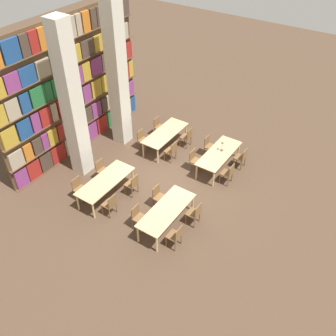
{
  "coord_description": "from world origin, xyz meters",
  "views": [
    {
      "loc": [
        -9.05,
        -6.18,
        9.57
      ],
      "look_at": [
        0.0,
        -0.13,
        0.68
      ],
      "focal_mm": 40.0,
      "sensor_mm": 36.0,
      "label": 1
    }
  ],
  "objects_px": {
    "reading_table_0": "(166,211)",
    "chair_13": "(143,139)",
    "chair_15": "(159,126)",
    "chair_11": "(102,170)",
    "chair_14": "(187,137)",
    "chair_9": "(79,188)",
    "reading_table_3": "(165,134)",
    "reading_table_1": "(219,154)",
    "chair_10": "(132,184)",
    "chair_3": "(159,196)",
    "chair_6": "(241,157)",
    "chair_2": "(195,213)",
    "desk_lamp_0": "(222,145)",
    "chair_0": "(176,236)",
    "chair_12": "(172,151)",
    "pillar_center": "(117,77)",
    "chair_4": "(228,173)",
    "chair_7": "(209,145)",
    "pillar_left": "(72,103)",
    "chair_8": "(110,204)",
    "chair_1": "(138,217)",
    "reading_table_2": "(105,182)",
    "chair_5": "(195,160)"
  },
  "relations": [
    {
      "from": "pillar_left",
      "to": "chair_4",
      "type": "height_order",
      "value": "pillar_left"
    },
    {
      "from": "chair_0",
      "to": "chair_12",
      "type": "bearing_deg",
      "value": 34.98
    },
    {
      "from": "chair_11",
      "to": "chair_14",
      "type": "xyz_separation_m",
      "value": [
        3.71,
        -1.52,
        0.0
      ]
    },
    {
      "from": "pillar_left",
      "to": "pillar_center",
      "type": "relative_size",
      "value": 1.0
    },
    {
      "from": "chair_10",
      "to": "chair_15",
      "type": "relative_size",
      "value": 1.0
    },
    {
      "from": "chair_4",
      "to": "chair_13",
      "type": "xyz_separation_m",
      "value": [
        -0.0,
        4.03,
        0.0
      ]
    },
    {
      "from": "chair_6",
      "to": "pillar_center",
      "type": "bearing_deg",
      "value": 102.2
    },
    {
      "from": "chair_4",
      "to": "chair_0",
      "type": "bearing_deg",
      "value": -179.8
    },
    {
      "from": "chair_2",
      "to": "desk_lamp_0",
      "type": "xyz_separation_m",
      "value": [
        3.31,
        0.74,
        0.55
      ]
    },
    {
      "from": "pillar_left",
      "to": "chair_1",
      "type": "bearing_deg",
      "value": -108.1
    },
    {
      "from": "reading_table_2",
      "to": "chair_2",
      "type": "bearing_deg",
      "value": -79.62
    },
    {
      "from": "chair_10",
      "to": "reading_table_3",
      "type": "bearing_deg",
      "value": 12.11
    },
    {
      "from": "chair_0",
      "to": "chair_4",
      "type": "xyz_separation_m",
      "value": [
        3.68,
        0.01,
        0.0
      ]
    },
    {
      "from": "reading_table_3",
      "to": "chair_15",
      "type": "height_order",
      "value": "chair_15"
    },
    {
      "from": "pillar_left",
      "to": "chair_12",
      "type": "xyz_separation_m",
      "value": [
        2.46,
        -2.62,
        -2.51
      ]
    },
    {
      "from": "chair_3",
      "to": "chair_13",
      "type": "height_order",
      "value": "same"
    },
    {
      "from": "reading_table_0",
      "to": "chair_13",
      "type": "xyz_separation_m",
      "value": [
        3.11,
        3.31,
        -0.19
      ]
    },
    {
      "from": "chair_7",
      "to": "chair_13",
      "type": "distance_m",
      "value": 2.82
    },
    {
      "from": "chair_12",
      "to": "chair_14",
      "type": "relative_size",
      "value": 1.0
    },
    {
      "from": "chair_6",
      "to": "chair_7",
      "type": "bearing_deg",
      "value": 90.0
    },
    {
      "from": "chair_8",
      "to": "chair_0",
      "type": "bearing_deg",
      "value": -88.57
    },
    {
      "from": "chair_13",
      "to": "chair_15",
      "type": "height_order",
      "value": "same"
    },
    {
      "from": "reading_table_1",
      "to": "chair_10",
      "type": "xyz_separation_m",
      "value": [
        -3.12,
        1.89,
        -0.19
      ]
    },
    {
      "from": "chair_6",
      "to": "chair_13",
      "type": "xyz_separation_m",
      "value": [
        -1.17,
        4.03,
        0.0
      ]
    },
    {
      "from": "chair_1",
      "to": "chair_4",
      "type": "relative_size",
      "value": 1.0
    },
    {
      "from": "chair_3",
      "to": "chair_15",
      "type": "height_order",
      "value": "same"
    },
    {
      "from": "reading_table_3",
      "to": "chair_12",
      "type": "distance_m",
      "value": 0.98
    },
    {
      "from": "chair_9",
      "to": "chair_15",
      "type": "distance_m",
      "value": 4.95
    },
    {
      "from": "chair_13",
      "to": "chair_15",
      "type": "distance_m",
      "value": 1.2
    },
    {
      "from": "chair_10",
      "to": "chair_11",
      "type": "distance_m",
      "value": 1.46
    },
    {
      "from": "pillar_center",
      "to": "chair_12",
      "type": "relative_size",
      "value": 6.71
    },
    {
      "from": "chair_2",
      "to": "reading_table_1",
      "type": "xyz_separation_m",
      "value": [
        3.12,
        0.74,
        0.19
      ]
    },
    {
      "from": "chair_1",
      "to": "chair_10",
      "type": "distance_m",
      "value": 1.66
    },
    {
      "from": "reading_table_1",
      "to": "reading_table_3",
      "type": "distance_m",
      "value": 2.56
    },
    {
      "from": "chair_12",
      "to": "chair_13",
      "type": "relative_size",
      "value": 1.0
    },
    {
      "from": "pillar_center",
      "to": "chair_0",
      "type": "xyz_separation_m",
      "value": [
        -3.73,
        -5.2,
        -2.51
      ]
    },
    {
      "from": "chair_9",
      "to": "chair_12",
      "type": "xyz_separation_m",
      "value": [
        3.75,
        -1.52,
        0.0
      ]
    },
    {
      "from": "chair_3",
      "to": "chair_4",
      "type": "xyz_separation_m",
      "value": [
        2.51,
        -1.45,
        0.0
      ]
    },
    {
      "from": "chair_9",
      "to": "reading_table_3",
      "type": "relative_size",
      "value": 0.38
    },
    {
      "from": "chair_3",
      "to": "chair_7",
      "type": "distance_m",
      "value": 3.68
    },
    {
      "from": "chair_3",
      "to": "chair_6",
      "type": "distance_m",
      "value": 3.95
    },
    {
      "from": "chair_1",
      "to": "chair_14",
      "type": "height_order",
      "value": "same"
    },
    {
      "from": "reading_table_1",
      "to": "pillar_left",
      "type": "bearing_deg",
      "value": 124.65
    },
    {
      "from": "chair_6",
      "to": "chair_15",
      "type": "height_order",
      "value": "same"
    },
    {
      "from": "reading_table_0",
      "to": "chair_12",
      "type": "relative_size",
      "value": 2.62
    },
    {
      "from": "chair_8",
      "to": "chair_2",
      "type": "bearing_deg",
      "value": -64.78
    },
    {
      "from": "reading_table_0",
      "to": "desk_lamp_0",
      "type": "bearing_deg",
      "value": 0.08
    },
    {
      "from": "chair_6",
      "to": "chair_12",
      "type": "distance_m",
      "value": 2.82
    },
    {
      "from": "reading_table_0",
      "to": "chair_2",
      "type": "xyz_separation_m",
      "value": [
        0.6,
        -0.73,
        -0.19
      ]
    },
    {
      "from": "chair_5",
      "to": "reading_table_3",
      "type": "distance_m",
      "value": 1.94
    }
  ]
}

